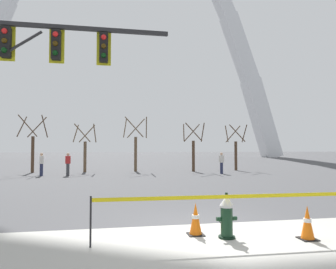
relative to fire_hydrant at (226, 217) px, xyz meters
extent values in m
plane|color=#474749|center=(-0.33, 0.88, -0.47)|extent=(240.00, 240.00, 0.00)
cylinder|color=black|center=(0.00, -0.01, -0.44)|extent=(0.36, 0.36, 0.05)
cylinder|color=#14331E|center=(0.00, -0.01, -0.11)|extent=(0.26, 0.26, 0.62)
cylinder|color=#B7B7BC|center=(0.00, -0.01, 0.22)|extent=(0.30, 0.30, 0.04)
cone|color=#B7B7BC|center=(0.00, -0.01, 0.35)|extent=(0.30, 0.30, 0.22)
cylinder|color=black|center=(0.00, -0.01, 0.49)|extent=(0.06, 0.06, 0.06)
cylinder|color=#14331E|center=(-0.18, -0.01, -0.04)|extent=(0.10, 0.09, 0.09)
cylinder|color=#14331E|center=(0.18, -0.01, -0.04)|extent=(0.10, 0.09, 0.09)
cylinder|color=#14331E|center=(0.00, 0.19, -0.14)|extent=(0.13, 0.14, 0.13)
cylinder|color=black|center=(0.00, 0.27, -0.14)|extent=(0.15, 0.03, 0.15)
cylinder|color=#232326|center=(-2.88, -0.15, 0.04)|extent=(0.04, 0.04, 1.01)
cube|color=yellow|center=(0.18, -0.22, 0.47)|extent=(6.11, 0.15, 0.08)
cube|color=black|center=(1.67, -0.42, -0.45)|extent=(0.36, 0.36, 0.03)
cone|color=orange|center=(1.67, -0.42, -0.09)|extent=(0.28, 0.28, 0.70)
cylinder|color=white|center=(1.67, -0.42, -0.05)|extent=(0.17, 0.17, 0.08)
cube|color=black|center=(-0.60, 0.34, -0.45)|extent=(0.36, 0.36, 0.03)
cone|color=orange|center=(-0.60, 0.34, -0.09)|extent=(0.28, 0.28, 0.70)
cylinder|color=white|center=(-0.60, 0.34, -0.05)|extent=(0.17, 0.17, 0.08)
cube|color=#232326|center=(-3.85, 3.12, 5.13)|extent=(6.20, 0.12, 0.12)
cylinder|color=#232326|center=(-5.09, 3.12, 4.58)|extent=(1.11, 0.08, 0.81)
cube|color=black|center=(-5.55, 3.12, 4.58)|extent=(0.26, 0.24, 0.90)
cube|color=gold|center=(-5.55, 3.26, 4.58)|extent=(0.44, 0.03, 1.04)
sphere|color=red|center=(-5.55, 2.99, 4.86)|extent=(0.16, 0.16, 0.16)
sphere|color=#392706|center=(-5.55, 2.99, 4.58)|extent=(0.16, 0.16, 0.16)
sphere|color=black|center=(-5.55, 2.99, 4.30)|extent=(0.16, 0.16, 0.16)
cube|color=black|center=(-4.15, 3.12, 4.58)|extent=(0.26, 0.24, 0.90)
cube|color=gold|center=(-4.15, 3.26, 4.58)|extent=(0.44, 0.03, 1.04)
sphere|color=red|center=(-4.15, 2.99, 4.86)|extent=(0.16, 0.16, 0.16)
sphere|color=#392706|center=(-4.15, 2.99, 4.58)|extent=(0.16, 0.16, 0.16)
sphere|color=black|center=(-4.15, 2.99, 4.30)|extent=(0.16, 0.16, 0.16)
cube|color=black|center=(-2.75, 3.12, 4.58)|extent=(0.26, 0.24, 0.90)
cube|color=gold|center=(-2.75, 3.26, 4.58)|extent=(0.44, 0.03, 1.04)
sphere|color=red|center=(-2.75, 2.99, 4.86)|extent=(0.16, 0.16, 0.16)
sphere|color=#392706|center=(-2.75, 2.99, 4.58)|extent=(0.16, 0.16, 0.16)
sphere|color=black|center=(-2.75, 2.99, 4.30)|extent=(0.16, 0.16, 0.16)
cube|color=silver|center=(22.53, 51.35, 21.31)|extent=(7.32, 2.88, 13.87)
cube|color=silver|center=(27.10, 51.35, 7.22)|extent=(7.63, 3.16, 16.37)
cylinder|color=#473323|center=(-8.57, 19.27, 0.96)|extent=(0.24, 0.24, 2.84)
cylinder|color=#473323|center=(-9.44, 19.44, 3.15)|extent=(0.38, 1.52, 1.70)
cylinder|color=#473323|center=(-7.69, 19.18, 3.15)|extent=(0.23, 1.54, 1.70)
cylinder|color=#473323|center=(-8.48, 20.15, 3.15)|extent=(1.54, 0.23, 1.70)
cylinder|color=#473323|center=(-8.76, 18.40, 3.15)|extent=(1.52, 0.41, 1.70)
cylinder|color=brown|center=(-4.60, 19.26, 0.76)|extent=(0.24, 0.24, 2.45)
cylinder|color=brown|center=(-5.35, 19.41, 2.65)|extent=(0.34, 1.32, 1.47)
cylinder|color=brown|center=(-3.84, 19.19, 2.65)|extent=(0.21, 1.33, 1.47)
cylinder|color=brown|center=(-4.52, 20.02, 2.65)|extent=(1.33, 0.21, 1.47)
cylinder|color=brown|center=(-4.76, 18.52, 2.65)|extent=(1.32, 0.37, 1.47)
cylinder|color=brown|center=(-0.54, 19.22, 0.95)|extent=(0.24, 0.24, 2.84)
cylinder|color=brown|center=(-1.41, 19.40, 3.15)|extent=(0.38, 1.52, 1.69)
cylinder|color=brown|center=(0.34, 19.13, 3.15)|extent=(0.23, 1.54, 1.69)
cylinder|color=brown|center=(-0.45, 20.10, 3.15)|extent=(1.54, 0.23, 1.69)
cylinder|color=brown|center=(-0.73, 18.36, 3.15)|extent=(1.52, 0.41, 1.69)
cylinder|color=#473323|center=(4.12, 18.23, 0.79)|extent=(0.24, 0.24, 2.52)
cylinder|color=#473323|center=(3.35, 18.39, 2.74)|extent=(0.35, 1.36, 1.51)
cylinder|color=#473323|center=(4.90, 18.15, 2.74)|extent=(0.22, 1.37, 1.51)
cylinder|color=#473323|center=(4.20, 19.01, 2.74)|extent=(1.37, 0.22, 1.51)
cylinder|color=#473323|center=(3.95, 17.47, 2.74)|extent=(1.35, 0.38, 1.51)
cylinder|color=#473323|center=(8.02, 18.73, 0.78)|extent=(0.24, 0.24, 2.49)
cylinder|color=#473323|center=(7.26, 18.89, 2.70)|extent=(0.34, 1.34, 1.49)
cylinder|color=#473323|center=(8.79, 18.66, 2.70)|extent=(0.21, 1.35, 1.49)
cylinder|color=#473323|center=(8.10, 19.50, 2.70)|extent=(1.35, 0.21, 1.49)
cylinder|color=#473323|center=(7.86, 17.98, 2.70)|extent=(1.34, 0.37, 1.49)
cylinder|color=#232847|center=(5.62, 15.70, -0.05)|extent=(0.22, 0.22, 0.84)
cube|color=beige|center=(5.62, 15.70, 0.64)|extent=(0.34, 0.21, 0.54)
sphere|color=tan|center=(5.62, 15.70, 1.02)|extent=(0.20, 0.20, 0.20)
cylinder|color=#232847|center=(-7.27, 16.26, -0.05)|extent=(0.22, 0.22, 0.84)
cube|color=beige|center=(-7.27, 16.26, 0.64)|extent=(0.32, 0.39, 0.54)
sphere|color=tan|center=(-7.27, 16.26, 1.02)|extent=(0.20, 0.20, 0.20)
cylinder|color=#38383D|center=(-5.50, 16.16, -0.05)|extent=(0.22, 0.22, 0.84)
cube|color=#B22323|center=(-5.50, 16.16, 0.64)|extent=(0.38, 0.27, 0.54)
sphere|color=tan|center=(-5.50, 16.16, 1.02)|extent=(0.20, 0.20, 0.20)
camera|label=1|loc=(-2.48, -6.51, 1.51)|focal=33.20mm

